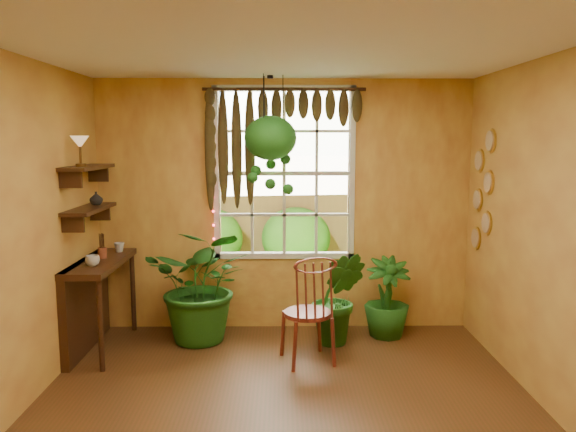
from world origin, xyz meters
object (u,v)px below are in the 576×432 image
Objects in this scene: potted_plant_left at (204,284)px; potted_plant_mid at (338,298)px; counter_ledge at (90,295)px; windsor_chair at (309,327)px; hanging_basket at (270,145)px.

potted_plant_mid is (1.37, -0.11, -0.12)m from potted_plant_left.
counter_ledge is 2.17m from windsor_chair.
counter_ledge is at bearing -169.21° from hanging_basket.
counter_ledge is at bearing -177.54° from potted_plant_mid.
hanging_basket is (-0.36, 0.71, 1.67)m from windsor_chair.
hanging_basket is (1.77, 0.34, 1.46)m from counter_ledge.
potted_plant_left is at bearing 134.23° from windsor_chair.
windsor_chair is 0.59m from potted_plant_mid.
counter_ledge is 1.01× the size of windsor_chair.
hanging_basket is (0.69, 0.12, 1.41)m from potted_plant_left.
windsor_chair is at bearing -123.68° from potted_plant_mid.
potted_plant_left is (-1.05, 0.58, 0.25)m from windsor_chair.
potted_plant_left is 1.24× the size of potted_plant_mid.
counter_ledge is 1.10m from potted_plant_left.
windsor_chair is 1.23× the size of potted_plant_mid.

